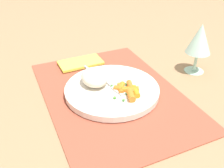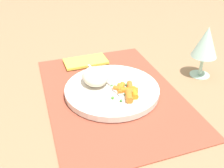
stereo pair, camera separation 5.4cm
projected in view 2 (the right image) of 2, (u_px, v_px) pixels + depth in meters
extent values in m
plane|color=#997551|center=(112.00, 94.00, 0.71)|extent=(2.40, 2.40, 0.00)
cube|color=#9E4733|center=(112.00, 93.00, 0.70)|extent=(0.51, 0.35, 0.01)
cylinder|color=silver|center=(112.00, 90.00, 0.70)|extent=(0.26, 0.26, 0.02)
ellipsoid|color=beige|center=(95.00, 76.00, 0.70)|extent=(0.09, 0.07, 0.04)
cylinder|color=orange|center=(121.00, 88.00, 0.68)|extent=(0.04, 0.03, 0.01)
cylinder|color=orange|center=(120.00, 89.00, 0.67)|extent=(0.04, 0.02, 0.01)
cylinder|color=orange|center=(129.00, 96.00, 0.64)|extent=(0.04, 0.03, 0.02)
cylinder|color=orange|center=(130.00, 88.00, 0.68)|extent=(0.06, 0.03, 0.01)
cylinder|color=orange|center=(134.00, 93.00, 0.66)|extent=(0.04, 0.02, 0.02)
cylinder|color=orange|center=(129.00, 90.00, 0.67)|extent=(0.03, 0.05, 0.02)
cylinder|color=orange|center=(122.00, 90.00, 0.67)|extent=(0.04, 0.04, 0.01)
sphere|color=#569743|center=(132.00, 94.00, 0.66)|extent=(0.01, 0.01, 0.01)
sphere|color=green|center=(127.00, 85.00, 0.70)|extent=(0.01, 0.01, 0.01)
sphere|color=#458E3B|center=(130.00, 98.00, 0.65)|extent=(0.01, 0.01, 0.01)
sphere|color=#3E8C3D|center=(113.00, 85.00, 0.69)|extent=(0.01, 0.01, 0.01)
sphere|color=#579531|center=(135.00, 89.00, 0.68)|extent=(0.01, 0.01, 0.01)
sphere|color=#54B545|center=(120.00, 85.00, 0.69)|extent=(0.01, 0.01, 0.01)
sphere|color=#4CA647|center=(126.00, 94.00, 0.66)|extent=(0.01, 0.01, 0.01)
sphere|color=#579F2E|center=(128.00, 84.00, 0.70)|extent=(0.01, 0.01, 0.01)
sphere|color=#428C3F|center=(122.00, 101.00, 0.64)|extent=(0.01, 0.01, 0.01)
sphere|color=#51A638|center=(113.00, 98.00, 0.65)|extent=(0.01, 0.01, 0.01)
cube|color=silver|center=(117.00, 91.00, 0.67)|extent=(0.05, 0.03, 0.01)
cube|color=silver|center=(100.00, 75.00, 0.74)|extent=(0.14, 0.04, 0.01)
cylinder|color=#B2E0CC|center=(199.00, 74.00, 0.79)|extent=(0.06, 0.06, 0.00)
cylinder|color=#B2E0CC|center=(201.00, 65.00, 0.78)|extent=(0.01, 0.01, 0.06)
cone|color=#B2E0CC|center=(206.00, 42.00, 0.74)|extent=(0.08, 0.08, 0.09)
cube|color=#EAE54C|center=(86.00, 61.00, 0.85)|extent=(0.08, 0.14, 0.01)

